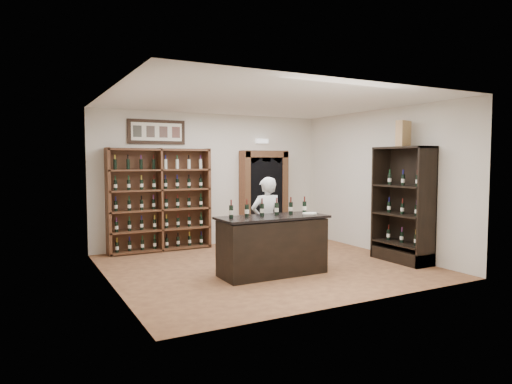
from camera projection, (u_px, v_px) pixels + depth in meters
floor at (265, 266)px, 8.39m from camera, size 5.50×5.50×0.00m
ceiling at (266, 101)px, 8.18m from camera, size 5.50×5.50×0.00m
wall_back at (213, 179)px, 10.48m from camera, size 5.50×0.04×3.00m
wall_left at (109, 189)px, 6.99m from camera, size 0.04×5.00×3.00m
wall_right at (380, 181)px, 9.57m from camera, size 0.04×5.00×3.00m
wine_shelf at (159, 200)px, 9.75m from camera, size 2.20×0.38×2.20m
framed_picture at (157, 132)px, 9.77m from camera, size 1.25×0.04×0.52m
arched_doorway at (264, 194)px, 10.94m from camera, size 1.17×0.35×2.17m
emergency_light at (262, 141)px, 10.94m from camera, size 0.30×0.10×0.10m
tasting_counter at (272, 246)px, 7.73m from camera, size 1.88×0.78×1.00m
counter_bottle_0 at (231, 211)px, 7.44m from camera, size 0.07×0.07×0.30m
counter_bottle_1 at (247, 211)px, 7.58m from camera, size 0.07×0.07×0.30m
counter_bottle_2 at (262, 210)px, 7.71m from camera, size 0.07×0.07×0.30m
counter_bottle_3 at (277, 209)px, 7.85m from camera, size 0.07×0.07×0.30m
counter_bottle_4 at (291, 208)px, 7.98m from camera, size 0.07×0.07×0.30m
counter_bottle_5 at (304, 207)px, 8.12m from camera, size 0.07×0.07×0.30m
side_cabinet at (403, 222)px, 8.73m from camera, size 0.48×1.20×2.20m
shopkeeper at (267, 222)px, 8.34m from camera, size 0.63×0.44×1.64m
plate at (310, 213)px, 8.00m from camera, size 0.26×0.26×0.02m
wine_crate at (403, 134)px, 8.60m from camera, size 0.37×0.23×0.48m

